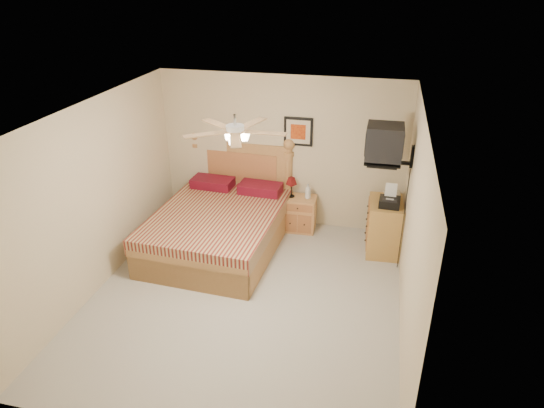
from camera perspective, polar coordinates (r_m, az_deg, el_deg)
The scene contains 17 objects.
floor at distance 6.58m, azimuth -3.15°, elevation -10.85°, with size 4.50×4.50×0.00m, color #A8A398.
ceiling at distance 5.46m, azimuth -3.79°, elevation 10.61°, with size 4.00×4.50×0.04m, color white.
wall_back at distance 7.92m, azimuth 1.15°, elevation 6.14°, with size 4.00×0.04×2.50m, color beige.
wall_front at distance 4.17m, azimuth -12.42°, elevation -15.01°, with size 4.00×0.04×2.50m, color beige.
wall_left at distance 6.72m, azimuth -20.03°, elevation 0.71°, with size 0.04×4.50×2.50m, color beige.
wall_right at distance 5.73m, azimuth 16.16°, elevation -3.17°, with size 0.04×4.50×2.50m, color beige.
bed at distance 7.31m, azimuth -6.53°, elevation -0.09°, with size 1.76×2.31×1.50m, color #A77140, non-canonical shape.
nightstand at distance 8.02m, azimuth 3.23°, elevation -1.13°, with size 0.53×0.40×0.58m, color tan.
table_lamp at distance 7.87m, azimuth 2.29°, elevation 2.01°, with size 0.18×0.18×0.34m, color #610F10, non-canonical shape.
lotion_bottle at distance 7.84m, azimuth 4.25°, elevation 1.51°, with size 0.10×0.10×0.25m, color silver.
framed_picture at distance 7.73m, azimuth 3.12°, elevation 8.50°, with size 0.46×0.04×0.46m, color black.
dresser at distance 7.55m, azimuth 13.04°, elevation -2.61°, with size 0.49×0.70×0.83m, color #B57D3A.
fax_machine at distance 7.19m, azimuth 13.74°, elevation 0.90°, with size 0.30×0.31×0.31m, color black, non-canonical shape.
magazine_lower at distance 7.58m, azimuth 13.06°, elevation 1.11°, with size 0.19×0.26×0.02m, color beige.
magazine_upper at distance 7.56m, azimuth 13.32°, elevation 1.23°, with size 0.20×0.28×0.02m, color gray.
wall_tv at distance 6.73m, azimuth 14.34°, elevation 6.70°, with size 0.56×0.46×0.58m, color black, non-canonical shape.
ceiling_fan at distance 5.32m, azimuth -4.37°, elevation 8.59°, with size 1.14×1.14×0.28m, color silver, non-canonical shape.
Camera 1 is at (1.54, -5.03, 3.95)m, focal length 32.00 mm.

